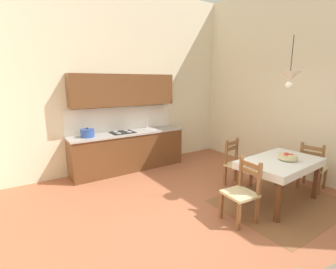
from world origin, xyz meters
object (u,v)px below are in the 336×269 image
object	(u,v)px
dining_chair_kitchen_side	(237,164)
pendant_lamp	(290,77)
dining_table	(280,167)
dining_chair_window_side	(312,167)
dining_chair_tv_side	(242,192)
fruit_bowl	(288,157)
kitchen_cabinetry	(127,134)

from	to	relation	value
dining_chair_kitchen_side	pendant_lamp	world-z (taller)	pendant_lamp
dining_table	pendant_lamp	world-z (taller)	pendant_lamp
dining_chair_window_side	pendant_lamp	world-z (taller)	pendant_lamp
dining_chair_tv_side	pendant_lamp	xyz separation A→B (m)	(1.03, 0.05, 1.67)
dining_chair_tv_side	fruit_bowl	size ratio (longest dim) A/B	3.10
dining_chair_kitchen_side	pendant_lamp	xyz separation A→B (m)	(0.10, -0.86, 1.67)
fruit_bowl	dining_chair_tv_side	bearing A→B (deg)	178.52
dining_chair_kitchen_side	fruit_bowl	world-z (taller)	dining_chair_kitchen_side
pendant_lamp	dining_chair_window_side	bearing A→B (deg)	-3.66
dining_chair_tv_side	dining_table	bearing A→B (deg)	2.68
dining_table	dining_chair_window_side	world-z (taller)	dining_chair_window_side
dining_table	dining_chair_kitchen_side	xyz separation A→B (m)	(-0.07, 0.86, -0.18)
kitchen_cabinetry	fruit_bowl	bearing A→B (deg)	-62.99
fruit_bowl	pendant_lamp	size ratio (longest dim) A/B	0.37
kitchen_cabinetry	fruit_bowl	world-z (taller)	kitchen_cabinetry
dining_chair_tv_side	dining_chair_kitchen_side	bearing A→B (deg)	44.32
pendant_lamp	kitchen_cabinetry	bearing A→B (deg)	116.90
dining_table	pendant_lamp	xyz separation A→B (m)	(0.03, 0.00, 1.49)
dining_chair_window_side	fruit_bowl	world-z (taller)	dining_chair_window_side
dining_chair_kitchen_side	dining_table	bearing A→B (deg)	-85.42
kitchen_cabinetry	dining_chair_kitchen_side	size ratio (longest dim) A/B	2.87
kitchen_cabinetry	dining_chair_tv_side	size ratio (longest dim) A/B	2.87
kitchen_cabinetry	dining_chair_kitchen_side	bearing A→B (deg)	-56.19
fruit_bowl	kitchen_cabinetry	bearing A→B (deg)	117.01
dining_chair_tv_side	kitchen_cabinetry	bearing A→B (deg)	98.84
pendant_lamp	dining_chair_tv_side	bearing A→B (deg)	-177.22
dining_chair_tv_side	fruit_bowl	world-z (taller)	dining_chair_tv_side
dining_chair_tv_side	fruit_bowl	bearing A→B (deg)	-1.48
kitchen_cabinetry	pendant_lamp	size ratio (longest dim) A/B	3.32
fruit_bowl	pendant_lamp	bearing A→B (deg)	121.24
dining_chair_tv_side	dining_chair_window_side	bearing A→B (deg)	-0.33
dining_table	dining_chair_window_side	xyz separation A→B (m)	(0.99, -0.06, -0.18)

